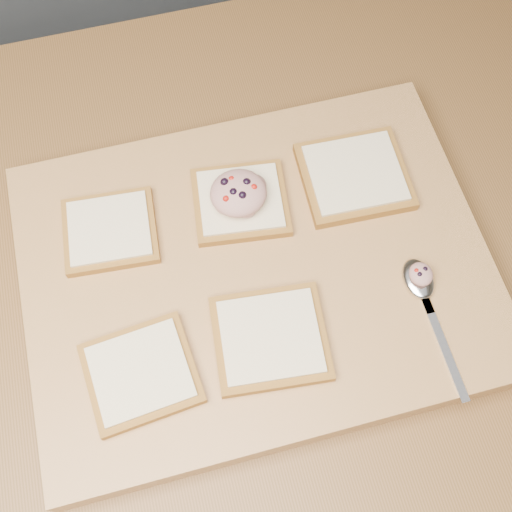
# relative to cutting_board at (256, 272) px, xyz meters

# --- Properties ---
(ground) EXTENTS (4.00, 4.00, 0.00)m
(ground) POSITION_rel_cutting_board_xyz_m (-0.00, 0.05, -0.92)
(ground) COLOR #515459
(ground) RESTS_ON ground
(island_counter) EXTENTS (2.00, 0.80, 0.90)m
(island_counter) POSITION_rel_cutting_board_xyz_m (-0.00, 0.05, -0.47)
(island_counter) COLOR slate
(island_counter) RESTS_ON ground
(cutting_board) EXTENTS (0.54, 0.41, 0.04)m
(cutting_board) POSITION_rel_cutting_board_xyz_m (0.00, 0.00, 0.00)
(cutting_board) COLOR tan
(cutting_board) RESTS_ON island_counter
(bread_far_left) EXTENTS (0.12, 0.11, 0.02)m
(bread_far_left) POSITION_rel_cutting_board_xyz_m (-0.16, 0.08, 0.03)
(bread_far_left) COLOR brown
(bread_far_left) RESTS_ON cutting_board
(bread_far_center) EXTENTS (0.12, 0.12, 0.02)m
(bread_far_center) POSITION_rel_cutting_board_xyz_m (0.00, 0.08, 0.03)
(bread_far_center) COLOR brown
(bread_far_center) RESTS_ON cutting_board
(bread_far_right) EXTENTS (0.13, 0.12, 0.02)m
(bread_far_right) POSITION_rel_cutting_board_xyz_m (0.15, 0.08, 0.03)
(bread_far_right) COLOR brown
(bread_far_right) RESTS_ON cutting_board
(bread_near_left) EXTENTS (0.12, 0.12, 0.02)m
(bread_near_left) POSITION_rel_cutting_board_xyz_m (-0.15, -0.10, 0.03)
(bread_near_left) COLOR brown
(bread_near_left) RESTS_ON cutting_board
(bread_near_center) EXTENTS (0.13, 0.12, 0.02)m
(bread_near_center) POSITION_rel_cutting_board_xyz_m (-0.01, -0.09, 0.03)
(bread_near_center) COLOR brown
(bread_near_center) RESTS_ON cutting_board
(tuna_salad_dollop) EXTENTS (0.07, 0.06, 0.03)m
(tuna_salad_dollop) POSITION_rel_cutting_board_xyz_m (-0.00, 0.08, 0.05)
(tuna_salad_dollop) COLOR tan
(tuna_salad_dollop) RESTS_ON bread_far_center
(spoon) EXTENTS (0.03, 0.17, 0.01)m
(spoon) POSITION_rel_cutting_board_xyz_m (0.17, -0.08, 0.03)
(spoon) COLOR silver
(spoon) RESTS_ON cutting_board
(spoon_salad) EXTENTS (0.03, 0.03, 0.02)m
(spoon_salad) POSITION_rel_cutting_board_xyz_m (0.17, -0.07, 0.04)
(spoon_salad) COLOR tan
(spoon_salad) RESTS_ON spoon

